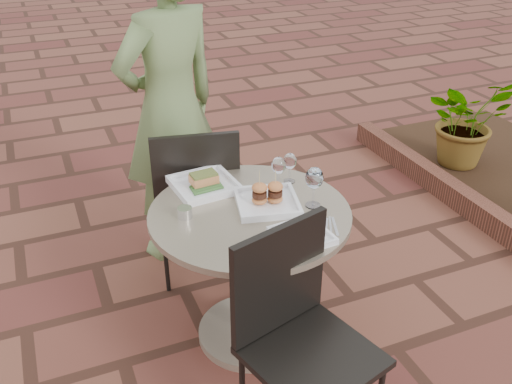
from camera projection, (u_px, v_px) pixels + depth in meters
name	position (u px, v px, depth m)	size (l,w,h in m)	color
ground	(283.00, 317.00, 2.99)	(60.00, 60.00, 0.00)	brown
cafe_table	(250.00, 256.00, 2.64)	(0.90, 0.90, 0.73)	gray
chair_far	(196.00, 193.00, 3.02)	(0.52, 0.52, 0.93)	black
chair_near	(296.00, 323.00, 2.16)	(0.54, 0.54, 0.93)	black
diner	(170.00, 109.00, 3.12)	(0.66, 0.43, 1.81)	#5D7440
plate_salmon	(204.00, 184.00, 2.69)	(0.31, 0.31, 0.08)	white
plate_sliders	(267.00, 199.00, 2.55)	(0.33, 0.33, 0.18)	white
plate_tuna	(302.00, 235.00, 2.33)	(0.24, 0.24, 0.03)	white
wine_glass_right	(314.00, 179.00, 2.49)	(0.08, 0.08, 0.19)	white
wine_glass_mid	(279.00, 166.00, 2.65)	(0.07, 0.07, 0.16)	white
wine_glass_far	(290.00, 162.00, 2.70)	(0.06, 0.06, 0.15)	white
steel_ramekin	(185.00, 213.00, 2.46)	(0.06, 0.06, 0.05)	silver
cutlery_set	(331.00, 227.00, 2.40)	(0.08, 0.17, 0.00)	silver
planter_curb	(486.00, 215.00, 3.72)	(0.12, 3.00, 0.15)	brown
potted_plant_a	(467.00, 120.00, 4.27)	(0.63, 0.54, 0.70)	#33662D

